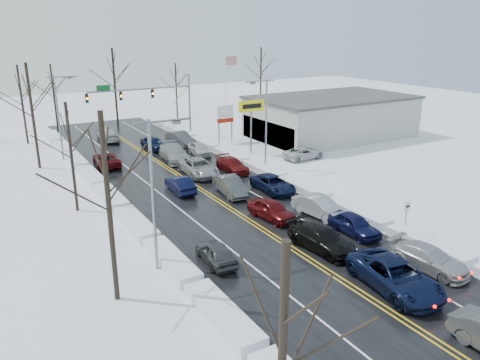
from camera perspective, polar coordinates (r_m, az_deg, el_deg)
ground at (r=35.34m, az=0.57°, el=-4.65°), size 160.00×160.00×0.00m
road_surface at (r=36.93m, az=-1.04°, el=-3.61°), size 14.00×84.00×0.01m
snow_bank_left at (r=34.14m, az=-12.26°, el=-5.94°), size 1.46×72.00×0.63m
snow_bank_right at (r=40.97m, az=8.25°, el=-1.58°), size 1.46×72.00×0.63m
traffic_signal_mast at (r=60.01m, az=-10.65°, el=9.95°), size 13.28×0.39×8.00m
tires_plus_sign at (r=52.44m, az=1.38°, el=8.57°), size 3.20×0.34×6.00m
used_vehicles_sign at (r=57.83m, az=-1.81°, el=7.78°), size 2.20×0.22×4.65m
speed_limit_sign at (r=34.19m, az=19.66°, el=-3.62°), size 0.55×0.09×2.35m
flagpole at (r=66.61m, az=-1.63°, el=11.42°), size 1.87×1.20×10.00m
dealership_building at (r=62.41m, az=11.02°, el=7.60°), size 20.40×12.40×5.30m
streetlight_ne at (r=46.24m, az=3.01°, el=7.66°), size 3.20×0.25×9.00m
streetlight_sw at (r=26.71m, az=-10.26°, el=-0.43°), size 3.20×0.25×9.00m
streetlight_nw at (r=53.24m, az=-21.12°, el=7.87°), size 3.20×0.25×9.00m
tree_left_a at (r=12.29m, az=5.24°, el=-18.86°), size 3.60×3.60×9.00m
tree_left_b at (r=23.50m, az=-16.05°, el=0.86°), size 4.00×4.00×10.00m
tree_left_c at (r=37.25m, az=-20.11°, el=5.02°), size 3.40×3.40×8.50m
tree_left_d at (r=50.59m, az=-24.23°, el=9.35°), size 4.20×4.20×10.50m
tree_left_e at (r=62.57m, az=-25.21°, el=9.96°), size 3.80×3.80×9.50m
tree_far_b at (r=70.12m, az=-21.89°, el=10.79°), size 3.60×3.60×9.00m
tree_far_c at (r=69.75m, az=-15.14°, el=12.57°), size 4.40×4.40×11.00m
tree_far_d at (r=74.63m, az=-7.82°, el=11.99°), size 3.40×3.40×8.50m
tree_far_e at (r=82.45m, az=2.57°, el=13.67°), size 4.20×4.20×10.50m
queued_car_2 at (r=27.65m, az=18.21°, el=-12.51°), size 3.48×6.25×1.65m
queued_car_3 at (r=31.02m, az=9.85°, el=-8.32°), size 2.58×5.26×1.47m
queued_car_4 at (r=35.29m, az=3.83°, el=-4.73°), size 2.24×4.48×1.47m
queued_car_5 at (r=40.25m, az=-1.16°, el=-1.75°), size 2.14×4.80×1.53m
queued_car_6 at (r=45.70m, az=-5.04°, el=0.63°), size 2.97×5.81×1.57m
queued_car_7 at (r=50.95m, az=-7.99°, el=2.36°), size 3.09×6.09×1.69m
queued_car_8 at (r=55.97m, az=-10.40°, el=3.66°), size 2.26×4.63×1.52m
queued_car_11 at (r=30.40m, az=21.87°, el=-10.03°), size 2.51×5.01×1.40m
queued_car_12 at (r=33.68m, az=13.68°, el=-6.39°), size 1.74×4.21×1.43m
queued_car_13 at (r=36.18m, az=9.64°, el=-4.36°), size 2.20×4.80×1.53m
queued_car_14 at (r=41.09m, az=4.03°, el=-1.37°), size 2.43×5.00×1.37m
queued_car_15 at (r=46.61m, az=-0.95°, el=1.05°), size 1.96×4.64×1.34m
queued_car_16 at (r=52.92m, az=-4.96°, el=3.07°), size 2.16×4.36×1.43m
queued_car_17 at (r=57.52m, az=-7.24°, el=4.21°), size 2.19×5.15×1.65m
oncoming_car_0 at (r=41.14m, az=-7.27°, el=-1.45°), size 1.69×4.33×1.41m
oncoming_car_1 at (r=50.35m, az=-15.90°, el=1.64°), size 2.97×5.38×1.43m
oncoming_car_2 at (r=61.72m, az=-15.74°, el=4.62°), size 2.43×5.36×1.52m
oncoming_car_3 at (r=29.06m, az=-2.92°, el=-9.97°), size 1.90×4.00×1.32m
parked_car_0 at (r=51.55m, az=7.73°, el=2.56°), size 4.85×2.38×1.32m
parked_car_1 at (r=57.74m, az=6.58°, el=4.29°), size 2.61×6.01×1.72m
parked_car_2 at (r=59.85m, az=2.75°, el=4.88°), size 2.24×4.66×1.53m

